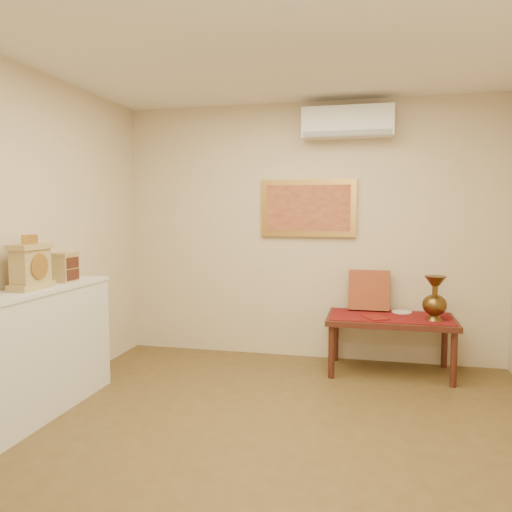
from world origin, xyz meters
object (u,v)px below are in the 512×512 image
(mantel_clock, at_px, (31,266))
(wooden_chest, at_px, (65,267))
(display_ledge, at_px, (16,360))
(low_table, at_px, (390,323))
(brass_urn_tall, at_px, (435,293))

(mantel_clock, xyz_separation_m, wooden_chest, (-0.01, 0.43, -0.05))
(mantel_clock, distance_m, wooden_chest, 0.43)
(display_ledge, bearing_deg, wooden_chest, 90.17)
(mantel_clock, relative_size, low_table, 0.34)
(display_ledge, distance_m, wooden_chest, 0.87)
(mantel_clock, bearing_deg, brass_urn_tall, 27.45)
(display_ledge, distance_m, mantel_clock, 0.69)
(low_table, bearing_deg, mantel_clock, -147.74)
(brass_urn_tall, xyz_separation_m, wooden_chest, (-3.06, -1.16, 0.30))
(mantel_clock, distance_m, low_table, 3.23)
(mantel_clock, height_order, low_table, mantel_clock)
(brass_urn_tall, distance_m, mantel_clock, 3.46)
(display_ledge, height_order, wooden_chest, wooden_chest)
(brass_urn_tall, height_order, display_ledge, brass_urn_tall)
(mantel_clock, relative_size, wooden_chest, 1.68)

